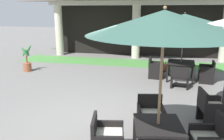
% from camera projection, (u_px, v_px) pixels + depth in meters
% --- Properties ---
extents(ground_plane, '(60.00, 60.00, 0.00)m').
position_uv_depth(ground_plane, '(96.00, 126.00, 5.48)').
color(ground_plane, slate).
extents(lawn_strip, '(12.51, 1.80, 0.01)m').
position_uv_depth(lawn_strip, '(132.00, 63.00, 12.01)').
color(lawn_strip, '#47843D').
rests_on(lawn_strip, ground).
extents(patio_table_near_foreground, '(0.99, 0.99, 0.73)m').
position_uv_depth(patio_table_near_foreground, '(158.00, 129.00, 4.11)').
color(patio_table_near_foreground, black).
rests_on(patio_table_near_foreground, ground).
extents(patio_umbrella_near_foreground, '(2.56, 2.56, 2.80)m').
position_uv_depth(patio_umbrella_near_foreground, '(164.00, 24.00, 3.62)').
color(patio_umbrella_near_foreground, '#2D2D2D').
rests_on(patio_umbrella_near_foreground, ground).
extents(patio_chair_near_foreground_west, '(0.68, 0.72, 0.84)m').
position_uv_depth(patio_chair_near_foreground_west, '(106.00, 139.00, 4.20)').
color(patio_chair_near_foreground_west, black).
rests_on(patio_chair_near_foreground_west, ground).
extents(patio_chair_near_foreground_north, '(0.68, 0.66, 0.86)m').
position_uv_depth(patio_chair_near_foreground_north, '(151.00, 116.00, 5.08)').
color(patio_chair_near_foreground_north, black).
rests_on(patio_chair_near_foreground_north, ground).
extents(patio_chair_mid_left_west, '(0.67, 0.69, 0.89)m').
position_uv_depth(patio_chair_mid_left_west, '(211.00, 109.00, 5.45)').
color(patio_chair_mid_left_west, black).
rests_on(patio_chair_mid_left_west, ground).
extents(patio_table_mid_right, '(1.11, 1.11, 0.75)m').
position_uv_depth(patio_table_mid_right, '(181.00, 64.00, 8.94)').
color(patio_table_mid_right, black).
rests_on(patio_table_mid_right, ground).
extents(patio_umbrella_mid_right, '(2.99, 2.99, 2.66)m').
position_uv_depth(patio_umbrella_mid_right, '(185.00, 20.00, 8.49)').
color(patio_umbrella_mid_right, '#2D2D2D').
rests_on(patio_umbrella_mid_right, ground).
extents(patio_chair_mid_right_west, '(0.62, 0.61, 0.85)m').
position_uv_depth(patio_chair_mid_right_west, '(155.00, 68.00, 9.29)').
color(patio_chair_mid_right_west, black).
rests_on(patio_chair_mid_right_west, ground).
extents(patio_chair_mid_right_south, '(0.66, 0.55, 0.81)m').
position_uv_depth(patio_chair_mid_right_south, '(180.00, 77.00, 8.09)').
color(patio_chair_mid_right_south, black).
rests_on(patio_chair_mid_right_south, ground).
extents(patio_chair_mid_right_east, '(0.58, 0.68, 0.84)m').
position_uv_depth(patio_chair_mid_right_east, '(207.00, 72.00, 8.71)').
color(patio_chair_mid_right_east, black).
rests_on(patio_chair_mid_right_east, ground).
extents(potted_palm_left_edge, '(0.43, 0.45, 1.22)m').
position_uv_depth(potted_palm_left_edge, '(27.00, 63.00, 10.30)').
color(potted_palm_left_edge, '#995638').
rests_on(potted_palm_left_edge, ground).
extents(terracotta_urn, '(0.34, 0.34, 0.46)m').
position_uv_depth(terracotta_urn, '(165.00, 67.00, 10.30)').
color(terracotta_urn, '#9E5633').
rests_on(terracotta_urn, ground).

